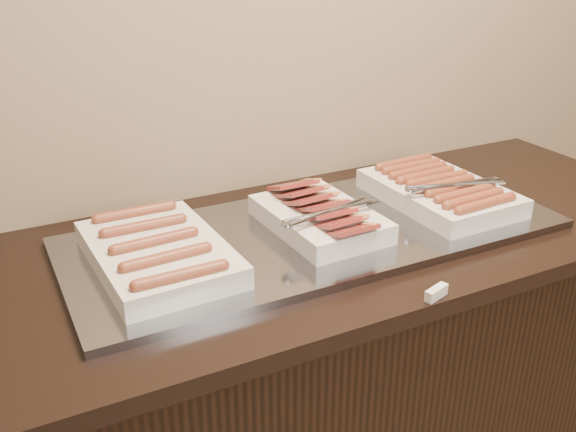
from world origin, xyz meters
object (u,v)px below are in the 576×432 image
object	(u,v)px
dish_left	(158,252)
dish_right	(440,190)
warming_tray	(316,233)
counter	(314,383)
dish_center	(320,216)

from	to	relation	value
dish_left	dish_right	world-z (taller)	dish_right
dish_right	dish_left	bearing A→B (deg)	178.72
warming_tray	dish_left	world-z (taller)	dish_left
counter	dish_left	distance (m)	0.63
counter	dish_right	distance (m)	0.62
counter	dish_center	size ratio (longest dim) A/B	5.91
warming_tray	dish_center	size ratio (longest dim) A/B	3.44
counter	dish_center	xyz separation A→B (m)	(0.00, -0.00, 0.50)
dish_left	dish_center	xyz separation A→B (m)	(0.40, -0.00, 0.01)
dish_left	dish_center	world-z (taller)	dish_center
counter	dish_right	xyz separation A→B (m)	(0.37, -0.00, 0.50)
warming_tray	dish_right	world-z (taller)	dish_right
warming_tray	dish_right	xyz separation A→B (m)	(0.37, -0.00, 0.04)
warming_tray	dish_center	xyz separation A→B (m)	(0.01, -0.00, 0.04)
dish_center	dish_right	distance (m)	0.37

